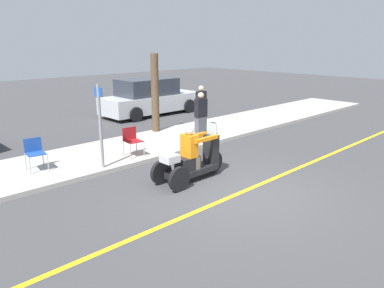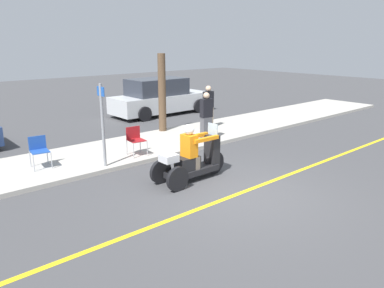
{
  "view_description": "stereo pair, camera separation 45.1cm",
  "coord_description": "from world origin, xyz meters",
  "px_view_note": "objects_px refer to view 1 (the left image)",
  "views": [
    {
      "loc": [
        -6.34,
        -4.98,
        3.35
      ],
      "look_at": [
        -0.26,
        1.37,
        0.93
      ],
      "focal_mm": 35.0,
      "sensor_mm": 36.0,
      "label": 1
    },
    {
      "loc": [
        -6.01,
        -5.28,
        3.35
      ],
      "look_at": [
        -0.26,
        1.37,
        0.93
      ],
      "focal_mm": 35.0,
      "sensor_mm": 36.0,
      "label": 2
    }
  ],
  "objects_px": {
    "spectator_with_child": "(201,108)",
    "street_sign": "(100,123)",
    "spectator_near_curb": "(201,117)",
    "folding_chair_curbside": "(132,139)",
    "motorcycle_trike": "(192,160)",
    "parked_car_lot_right": "(150,98)",
    "tree_trunk": "(155,93)",
    "folding_chair_set_back": "(34,151)"
  },
  "relations": [
    {
      "from": "street_sign",
      "to": "motorcycle_trike",
      "type": "bearing_deg",
      "value": -58.33
    },
    {
      "from": "spectator_near_curb",
      "to": "street_sign",
      "type": "relative_size",
      "value": 0.73
    },
    {
      "from": "spectator_near_curb",
      "to": "folding_chair_curbside",
      "type": "height_order",
      "value": "spectator_near_curb"
    },
    {
      "from": "parked_car_lot_right",
      "to": "spectator_with_child",
      "type": "bearing_deg",
      "value": -99.54
    },
    {
      "from": "motorcycle_trike",
      "to": "street_sign",
      "type": "distance_m",
      "value": 2.57
    },
    {
      "from": "spectator_near_curb",
      "to": "spectator_with_child",
      "type": "relative_size",
      "value": 0.99
    },
    {
      "from": "spectator_near_curb",
      "to": "tree_trunk",
      "type": "bearing_deg",
      "value": 98.6
    },
    {
      "from": "motorcycle_trike",
      "to": "parked_car_lot_right",
      "type": "height_order",
      "value": "parked_car_lot_right"
    },
    {
      "from": "tree_trunk",
      "to": "folding_chair_curbside",
      "type": "bearing_deg",
      "value": -141.39
    },
    {
      "from": "parked_car_lot_right",
      "to": "tree_trunk",
      "type": "xyz_separation_m",
      "value": [
        -2.25,
        -3.23,
        0.74
      ]
    },
    {
      "from": "parked_car_lot_right",
      "to": "tree_trunk",
      "type": "bearing_deg",
      "value": -124.78
    },
    {
      "from": "spectator_with_child",
      "to": "street_sign",
      "type": "distance_m",
      "value": 5.43
    },
    {
      "from": "folding_chair_curbside",
      "to": "parked_car_lot_right",
      "type": "height_order",
      "value": "parked_car_lot_right"
    },
    {
      "from": "folding_chair_set_back",
      "to": "street_sign",
      "type": "height_order",
      "value": "street_sign"
    },
    {
      "from": "spectator_with_child",
      "to": "tree_trunk",
      "type": "distance_m",
      "value": 1.87
    },
    {
      "from": "spectator_near_curb",
      "to": "tree_trunk",
      "type": "relative_size",
      "value": 0.57
    },
    {
      "from": "motorcycle_trike",
      "to": "tree_trunk",
      "type": "bearing_deg",
      "value": 61.89
    },
    {
      "from": "spectator_with_child",
      "to": "street_sign",
      "type": "relative_size",
      "value": 0.74
    },
    {
      "from": "motorcycle_trike",
      "to": "spectator_with_child",
      "type": "relative_size",
      "value": 1.28
    },
    {
      "from": "folding_chair_curbside",
      "to": "street_sign",
      "type": "relative_size",
      "value": 0.37
    },
    {
      "from": "parked_car_lot_right",
      "to": "street_sign",
      "type": "bearing_deg",
      "value": -136.65
    },
    {
      "from": "folding_chair_set_back",
      "to": "folding_chair_curbside",
      "type": "distance_m",
      "value": 2.63
    },
    {
      "from": "spectator_near_curb",
      "to": "folding_chair_set_back",
      "type": "xyz_separation_m",
      "value": [
        -5.28,
        0.79,
        -0.27
      ]
    },
    {
      "from": "motorcycle_trike",
      "to": "folding_chair_curbside",
      "type": "height_order",
      "value": "motorcycle_trike"
    },
    {
      "from": "tree_trunk",
      "to": "spectator_with_child",
      "type": "bearing_deg",
      "value": -27.23
    },
    {
      "from": "spectator_near_curb",
      "to": "folding_chair_curbside",
      "type": "bearing_deg",
      "value": 177.98
    },
    {
      "from": "spectator_with_child",
      "to": "folding_chair_curbside",
      "type": "bearing_deg",
      "value": -164.08
    },
    {
      "from": "spectator_near_curb",
      "to": "tree_trunk",
      "type": "xyz_separation_m",
      "value": [
        -0.31,
        2.05,
        0.63
      ]
    },
    {
      "from": "street_sign",
      "to": "tree_trunk",
      "type": "bearing_deg",
      "value": 32.52
    },
    {
      "from": "motorcycle_trike",
      "to": "spectator_with_child",
      "type": "height_order",
      "value": "spectator_with_child"
    },
    {
      "from": "folding_chair_set_back",
      "to": "tree_trunk",
      "type": "height_order",
      "value": "tree_trunk"
    },
    {
      "from": "street_sign",
      "to": "spectator_with_child",
      "type": "bearing_deg",
      "value": 16.19
    },
    {
      "from": "spectator_near_curb",
      "to": "street_sign",
      "type": "bearing_deg",
      "value": -176.1
    },
    {
      "from": "folding_chair_curbside",
      "to": "parked_car_lot_right",
      "type": "bearing_deg",
      "value": 47.88
    },
    {
      "from": "parked_car_lot_right",
      "to": "folding_chair_curbside",
      "type": "bearing_deg",
      "value": -132.12
    },
    {
      "from": "folding_chair_curbside",
      "to": "street_sign",
      "type": "xyz_separation_m",
      "value": [
        -1.19,
        -0.37,
        0.69
      ]
    },
    {
      "from": "folding_chair_curbside",
      "to": "tree_trunk",
      "type": "height_order",
      "value": "tree_trunk"
    },
    {
      "from": "folding_chair_set_back",
      "to": "parked_car_lot_right",
      "type": "distance_m",
      "value": 8.5
    },
    {
      "from": "parked_car_lot_right",
      "to": "folding_chair_set_back",
      "type": "bearing_deg",
      "value": -148.15
    },
    {
      "from": "folding_chair_set_back",
      "to": "parked_car_lot_right",
      "type": "bearing_deg",
      "value": 31.85
    },
    {
      "from": "motorcycle_trike",
      "to": "tree_trunk",
      "type": "xyz_separation_m",
      "value": [
        2.35,
        4.4,
        1.01
      ]
    },
    {
      "from": "spectator_near_curb",
      "to": "spectator_with_child",
      "type": "height_order",
      "value": "spectator_with_child"
    }
  ]
}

